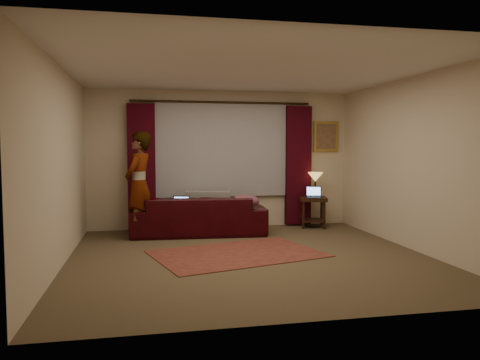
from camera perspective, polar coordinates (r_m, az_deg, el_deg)
The scene contains 20 objects.
floor at distance 6.68m, azimuth 1.20°, elevation -9.37°, with size 5.00×5.00×0.01m, color brown.
ceiling at distance 6.58m, azimuth 1.24°, elevation 13.26°, with size 5.00×5.00×0.02m, color silver.
wall_back at distance 8.96m, azimuth -2.27°, elevation 2.49°, with size 5.00×0.02×2.60m, color beige.
wall_front at distance 4.10m, azimuth 8.85°, elevation 0.50°, with size 5.00×0.02×2.60m, color beige.
wall_left at distance 6.44m, azimuth -21.05°, elevation 1.58°, with size 0.02×5.00×2.60m, color beige.
wall_right at distance 7.46m, azimuth 20.33°, elevation 1.91°, with size 0.02×5.00×2.60m, color beige.
sheer_curtain at distance 8.90m, azimuth -2.21°, elevation 3.77°, with size 2.50×0.05×1.80m, color #9F9FA6.
drape_left at distance 8.74m, azimuth -11.91°, elevation 1.58°, with size 0.50×0.14×2.30m, color #34050F.
drape_right at distance 9.21m, azimuth 7.10°, elevation 1.76°, with size 0.50×0.14×2.30m, color #34050F.
curtain_rod at distance 8.88m, azimuth -2.18°, elevation 9.45°, with size 0.04×0.04×3.40m, color black.
picture_frame at distance 9.49m, azimuth 10.43°, elevation 5.24°, with size 0.50×0.04×0.60m, color #B99840.
sofa at distance 8.29m, azimuth -5.04°, elevation -3.40°, with size 2.34×1.01×0.94m, color black.
throw_blanket at distance 8.48m, azimuth -3.92°, elevation 0.01°, with size 0.82×0.33×0.10m, color gray.
clothing_pile at distance 8.21m, azimuth 0.57°, elevation -2.66°, with size 0.53×0.41×0.23m, color brown.
laptop_sofa at distance 8.11m, azimuth -7.35°, elevation -2.82°, with size 0.30×0.32×0.21m, color black, non-canonical shape.
area_rug at distance 6.84m, azimuth -0.33°, elevation -8.96°, with size 2.33×1.55×0.01m, color brown.
end_table at distance 9.11m, azimuth 8.85°, elevation -3.89°, with size 0.51×0.51×0.58m, color black.
tiffany_lamp at distance 9.13m, azimuth 9.16°, elevation -0.54°, with size 0.29×0.29×0.47m, color olive, non-canonical shape.
laptop_table at distance 8.96m, azimuth 8.98°, elevation -1.46°, with size 0.29×0.32×0.21m, color black, non-canonical shape.
person at distance 8.02m, azimuth -12.21°, elevation -0.64°, with size 0.53×0.53×1.80m, color gray.
Camera 1 is at (-1.42, -6.34, 1.56)m, focal length 35.00 mm.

